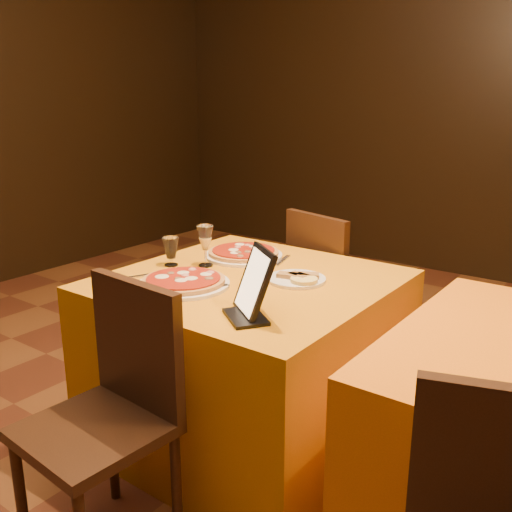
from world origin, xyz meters
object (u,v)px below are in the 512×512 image
Objects in this scene: pizza_near at (184,282)px; water_glass at (171,252)px; chair_main_far at (340,293)px; wine_glass at (205,245)px; main_table at (250,360)px; chair_main_near at (94,430)px; pizza_far at (243,254)px; tablet at (254,282)px.

pizza_near is 2.86× the size of water_glass.
pizza_near is at bearing 97.27° from chair_main_far.
main_table is at bearing -5.87° from wine_glass.
pizza_near is (-0.15, 0.59, 0.31)m from chair_main_near.
main_table is 5.79× the size of wine_glass.
pizza_near is at bearing -66.75° from wine_glass.
pizza_far is at bearing 105.68° from chair_main_near.
pizza_near is at bearing 108.45° from chair_main_near.
water_glass is (-0.39, -0.06, 0.44)m from main_table.
water_glass is at bearing 121.23° from chair_main_near.
chair_main_far is 4.79× the size of wine_glass.
pizza_far is (-0.22, 1.07, 0.31)m from chair_main_near.
pizza_near is 1.01× the size of pizza_far.
tablet is (0.53, -0.34, 0.03)m from wine_glass.
pizza_far is at bearing 166.14° from tablet.
chair_main_far is at bearing 94.01° from chair_main_near.
pizza_far is at bearing 60.82° from water_glass.
pizza_near and pizza_far have the same top height.
main_table is 4.51× the size of tablet.
chair_main_near is 0.71m from tablet.
chair_main_far is at bearing 71.35° from wine_glass.
wine_glass is (-0.27, -0.79, 0.39)m from chair_main_far.
chair_main_near is at bearing -72.75° from wine_glass.
chair_main_near reaches higher than pizza_near.
water_glass is (-0.39, -0.87, 0.36)m from chair_main_far.
chair_main_near reaches higher than water_glass.
pizza_far is at bearing 98.20° from pizza_near.
tablet is at bearing -10.68° from pizza_near.
wine_glass reaches higher than water_glass.
water_glass is (-0.13, -0.09, -0.03)m from wine_glass.
water_glass is 0.70m from tablet.
main_table is 0.51m from pizza_far.
tablet reaches higher than pizza_near.
water_glass is at bearing -165.65° from tablet.
chair_main_far is at bearing 81.74° from pizza_near.
main_table is 0.48m from pizza_near.
pizza_far is 2.84× the size of water_glass.
pizza_far is (-0.22, -0.57, 0.31)m from chair_main_far.
chair_main_far is at bearing 90.00° from main_table.
wine_glass is at bearing 86.88° from chair_main_far.
tablet reaches higher than pizza_far.
wine_glass is at bearing 111.26° from chair_main_near.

